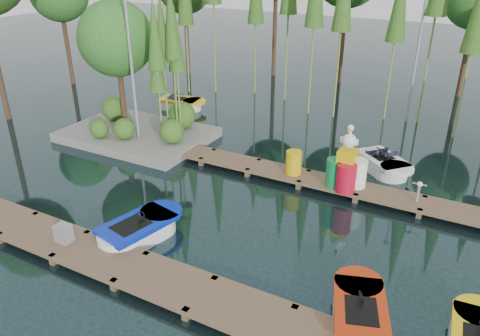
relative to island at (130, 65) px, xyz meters
The scene contains 14 objects.
ground_plane 7.79m from the island, 27.58° to the right, with size 90.00×90.00×0.00m, color #1B3033.
near_dock 10.44m from the island, 51.04° to the right, with size 18.00×1.50×0.50m.
far_dock 7.91m from the island, ahead, with size 15.00×1.20×0.50m.
island is the anchor object (origin of this frame).
lamp_island 1.56m from the island, 44.71° to the right, with size 0.30×0.30×7.25m.
lamp_rear 12.91m from the island, 36.82° to the left, with size 0.30×0.30×7.25m.
boat_blue 8.84m from the island, 49.60° to the right, with size 1.81×2.98×0.93m.
boat_red 13.96m from the island, 28.96° to the right, with size 1.91×2.79×0.86m.
boat_yellow_far 5.01m from the island, 96.23° to the left, with size 2.74×1.50×1.31m.
boat_white_far 11.08m from the island, ahead, with size 2.75×2.64×1.24m.
utility_cabinet 9.13m from the island, 63.06° to the right, with size 0.42×0.35×0.51m, color gray.
yellow_barrel 8.31m from the island, ahead, with size 0.57×0.57×0.85m, color #DBB20B.
drum_cluster 10.15m from the island, ahead, with size 1.30×1.19×2.23m.
seagull_post 12.45m from the island, ahead, with size 0.44×0.24×0.71m.
Camera 1 is at (7.13, -11.72, 7.77)m, focal length 35.00 mm.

